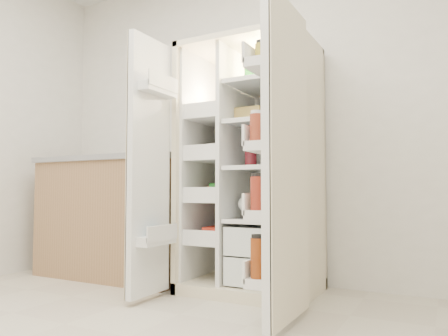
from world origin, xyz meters
The scene contains 5 objects.
wall_back centered at (0.00, 2.00, 1.35)m, with size 4.00×0.02×2.70m, color silver.
refrigerator centered at (0.16, 1.65, 0.74)m, with size 0.92×0.70×1.80m.
freezer_door centered at (-0.36, 1.05, 0.89)m, with size 0.15×0.40×1.72m.
fridge_door centered at (0.62, 0.96, 0.87)m, with size 0.17×0.58×1.72m.
kitchen_counter centered at (-1.09, 1.60, 0.51)m, with size 1.40×0.74×1.01m.
Camera 1 is at (1.42, -1.22, 0.72)m, focal length 34.00 mm.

